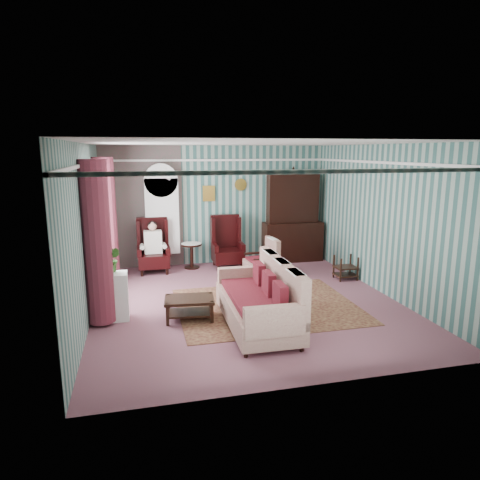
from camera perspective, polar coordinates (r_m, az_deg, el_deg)
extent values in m
plane|color=#905362|center=(8.08, 0.90, -8.25)|extent=(6.00, 6.00, 0.00)
cube|color=#376560|center=(10.61, -3.11, 4.64)|extent=(5.50, 0.02, 2.90)
cube|color=#376560|center=(4.93, 9.68, -3.94)|extent=(5.50, 0.02, 2.90)
cube|color=#376560|center=(7.52, -19.81, 0.98)|extent=(0.02, 6.00, 2.90)
cube|color=#376560|center=(8.79, 18.59, 2.55)|extent=(0.02, 6.00, 2.90)
cube|color=silver|center=(7.59, 0.98, 12.78)|extent=(5.50, 6.00, 0.02)
cube|color=#814252|center=(10.43, -12.90, 4.23)|extent=(1.90, 0.01, 2.90)
cube|color=white|center=(7.59, 0.97, 10.14)|extent=(5.50, 6.00, 0.05)
cube|color=white|center=(8.09, -19.21, 2.46)|extent=(0.04, 1.50, 1.90)
cylinder|color=brown|center=(7.08, -18.53, -0.40)|extent=(0.44, 0.44, 2.60)
cylinder|color=brown|center=(9.14, -17.46, 2.31)|extent=(0.44, 0.44, 2.60)
cube|color=#B48030|center=(10.51, -4.18, 6.21)|extent=(0.30, 0.03, 0.38)
cube|color=white|center=(10.34, -10.31, 2.43)|extent=(0.80, 0.28, 2.24)
cube|color=black|center=(10.88, 7.08, 3.31)|extent=(1.50, 0.56, 2.36)
cube|color=black|center=(10.04, -11.50, -0.78)|extent=(0.76, 0.80, 1.25)
cube|color=black|center=(10.24, -1.68, -0.29)|extent=(0.76, 0.80, 1.25)
cylinder|color=black|center=(10.32, -6.46, -2.12)|extent=(0.50, 0.50, 0.60)
cube|color=black|center=(9.66, 13.91, -3.55)|extent=(0.45, 0.38, 0.54)
cube|color=silver|center=(7.46, -16.80, -7.26)|extent=(0.55, 0.35, 0.80)
cube|color=#43161A|center=(7.89, 3.59, -8.75)|extent=(3.20, 2.60, 0.01)
cube|color=beige|center=(6.84, 2.27, -8.02)|extent=(0.92, 2.19, 0.90)
cube|color=beige|center=(9.46, 2.84, -2.36)|extent=(0.91, 0.80, 0.91)
cube|color=black|center=(7.28, -6.74, -9.08)|extent=(0.87, 0.63, 0.37)
imported|color=#1B581C|center=(7.23, -17.11, -2.91)|extent=(0.45, 0.43, 0.40)
imported|color=#1A4B17|center=(7.37, -16.60, -2.52)|extent=(0.28, 0.25, 0.42)
imported|color=#1B561F|center=(7.33, -17.54, -2.92)|extent=(0.26, 0.26, 0.36)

